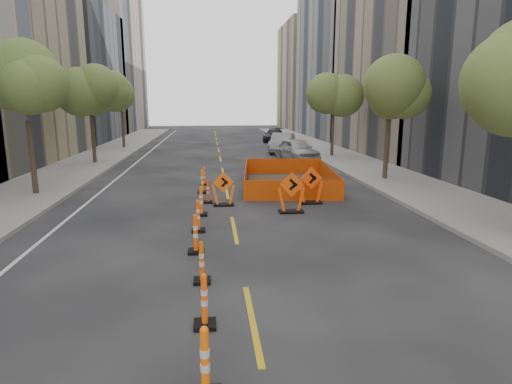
{
  "coord_description": "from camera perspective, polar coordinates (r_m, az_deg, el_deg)",
  "views": [
    {
      "loc": [
        -0.72,
        -9.35,
        4.03
      ],
      "look_at": [
        0.78,
        4.61,
        1.1
      ],
      "focal_mm": 30.0,
      "sensor_mm": 36.0,
      "label": 1
    }
  ],
  "objects": [
    {
      "name": "ground_plane",
      "position": [
        10.2,
        -1.61,
        -11.48
      ],
      "size": [
        140.0,
        140.0,
        0.0
      ],
      "primitive_type": "plane",
      "color": "black"
    },
    {
      "name": "bld_left_d",
      "position": [
        51.29,
        -25.43,
        14.0
      ],
      "size": [
        12.0,
        16.0,
        14.0
      ],
      "primitive_type": "cube",
      "color": "#4C4C51",
      "rests_on": "ground"
    },
    {
      "name": "channelizer_6",
      "position": [
        17.6,
        -6.43,
        0.09
      ],
      "size": [
        0.38,
        0.38,
        0.97
      ],
      "primitive_type": null,
      "color": "red",
      "rests_on": "ground"
    },
    {
      "name": "channelizer_5",
      "position": [
        15.64,
        -7.33,
        -1.19
      ],
      "size": [
        0.43,
        0.43,
        1.09
      ],
      "primitive_type": null,
      "color": "#FF5B0A",
      "rests_on": "ground"
    },
    {
      "name": "channelizer_3",
      "position": [
        11.78,
        -8.07,
        -5.52
      ],
      "size": [
        0.43,
        0.43,
        1.1
      ],
      "primitive_type": null,
      "color": "#F44C0A",
      "rests_on": "ground"
    },
    {
      "name": "channelizer_0",
      "position": [
        6.29,
        -6.81,
        -21.8
      ],
      "size": [
        0.44,
        0.44,
        1.11
      ],
      "primitive_type": null,
      "color": "#FF620A",
      "rests_on": "ground"
    },
    {
      "name": "parked_car_near",
      "position": [
        30.49,
        5.46,
        5.63
      ],
      "size": [
        2.92,
        4.94,
        1.58
      ],
      "primitive_type": "imported",
      "rotation": [
        0.0,
        0.0,
        0.24
      ],
      "color": "#B7B7B9",
      "rests_on": "ground"
    },
    {
      "name": "chevron_sign_left",
      "position": [
        17.05,
        -4.37,
        0.44
      ],
      "size": [
        0.93,
        0.57,
        1.37
      ],
      "primitive_type": null,
      "rotation": [
        0.0,
        0.0,
        -0.02
      ],
      "color": "#FB5A0A",
      "rests_on": "ground"
    },
    {
      "name": "sidewalk_right",
      "position": [
        23.79,
        18.1,
        1.63
      ],
      "size": [
        4.0,
        90.0,
        0.15
      ],
      "primitive_type": "cube",
      "color": "gray",
      "rests_on": "ground"
    },
    {
      "name": "chevron_sign_center",
      "position": [
        15.95,
        4.74,
        -0.06
      ],
      "size": [
        1.16,
        0.89,
        1.53
      ],
      "primitive_type": null,
      "rotation": [
        0.0,
        0.0,
        -0.3
      ],
      "color": "#E34909",
      "rests_on": "ground"
    },
    {
      "name": "channelizer_1",
      "position": [
        8.05,
        -6.91,
        -14.15
      ],
      "size": [
        0.41,
        0.41,
        1.04
      ],
      "primitive_type": null,
      "color": "#FF500A",
      "rests_on": "ground"
    },
    {
      "name": "bld_right_d",
      "position": [
        52.96,
        14.16,
        17.92
      ],
      "size": [
        12.0,
        18.0,
        20.0
      ],
      "primitive_type": "cube",
      "color": "gray",
      "rests_on": "ground"
    },
    {
      "name": "bld_left_e",
      "position": [
        67.22,
        -20.98,
        16.13
      ],
      "size": [
        12.0,
        20.0,
        20.0
      ],
      "primitive_type": "cube",
      "color": "gray",
      "rests_on": "ground"
    },
    {
      "name": "sidewalk_left",
      "position": [
        23.24,
        -26.9,
        0.7
      ],
      "size": [
        4.0,
        90.0,
        0.15
      ],
      "primitive_type": "cube",
      "color": "gray",
      "rests_on": "ground"
    },
    {
      "name": "bld_right_e",
      "position": [
        70.33,
        8.77,
        14.89
      ],
      "size": [
        12.0,
        14.0,
        16.0
      ],
      "primitive_type": "cube",
      "color": "tan",
      "rests_on": "ground"
    },
    {
      "name": "parked_car_far",
      "position": [
        45.67,
        2.4,
        7.55
      ],
      "size": [
        3.04,
        4.94,
        1.34
      ],
      "primitive_type": "imported",
      "rotation": [
        0.0,
        0.0,
        -0.27
      ],
      "color": "black",
      "rests_on": "ground"
    },
    {
      "name": "safety_fence",
      "position": [
        21.37,
        4.22,
        2.09
      ],
      "size": [
        4.87,
        7.47,
        0.88
      ],
      "primitive_type": null,
      "rotation": [
        0.0,
        0.0,
        -0.1
      ],
      "color": "#E25A0B",
      "rests_on": "ground"
    },
    {
      "name": "channelizer_7",
      "position": [
        19.56,
        -7.18,
        1.44
      ],
      "size": [
        0.43,
        0.43,
        1.1
      ],
      "primitive_type": null,
      "color": "#FF660A",
      "rests_on": "ground"
    },
    {
      "name": "channelizer_4",
      "position": [
        13.71,
        -7.73,
        -3.15
      ],
      "size": [
        0.41,
        0.41,
        1.05
      ],
      "primitive_type": null,
      "color": "#FF4F0A",
      "rests_on": "ground"
    },
    {
      "name": "tree_l_b",
      "position": [
        20.82,
        -28.42,
        11.77
      ],
      "size": [
        2.8,
        2.8,
        5.95
      ],
      "color": "#382B1E",
      "rests_on": "ground"
    },
    {
      "name": "channelizer_2",
      "position": [
        9.9,
        -7.26,
        -9.24
      ],
      "size": [
        0.39,
        0.39,
        0.99
      ],
      "primitive_type": null,
      "color": "#D85009",
      "rests_on": "ground"
    },
    {
      "name": "tree_l_d",
      "position": [
        40.09,
        -17.56,
        11.96
      ],
      "size": [
        2.8,
        2.8,
        5.95
      ],
      "color": "#382B1E",
      "rests_on": "ground"
    },
    {
      "name": "channelizer_8",
      "position": [
        21.54,
        -6.95,
        2.17
      ],
      "size": [
        0.37,
        0.37,
        0.93
      ],
      "primitive_type": null,
      "color": "#FB5E0A",
      "rests_on": "ground"
    },
    {
      "name": "tree_r_b",
      "position": [
        23.22,
        17.43,
        12.48
      ],
      "size": [
        2.8,
        2.8,
        5.95
      ],
      "color": "#382B1E",
      "rests_on": "ground"
    },
    {
      "name": "tree_r_c",
      "position": [
        32.65,
        10.34,
        12.47
      ],
      "size": [
        2.8,
        2.8,
        5.95
      ],
      "color": "#382B1E",
      "rests_on": "ground"
    },
    {
      "name": "parked_car_mid",
      "position": [
        35.66,
        3.51,
        6.55
      ],
      "size": [
        3.03,
        5.07,
        1.58
      ],
      "primitive_type": "imported",
      "rotation": [
        0.0,
        0.0,
        -0.3
      ],
      "color": "gray",
      "rests_on": "ground"
    },
    {
      "name": "tree_l_c",
      "position": [
        30.34,
        -21.27,
        11.94
      ],
      "size": [
        2.8,
        2.8,
        5.95
      ],
      "color": "#382B1E",
      "rests_on": "ground"
    },
    {
      "name": "chevron_sign_right",
      "position": [
        17.47,
        7.34,
        0.9
      ],
      "size": [
        1.08,
        0.73,
        1.52
      ],
      "primitive_type": null,
      "rotation": [
        0.0,
        0.0,
        0.13
      ],
      "color": "#FF480A",
      "rests_on": "ground"
    },
    {
      "name": "bld_right_c",
      "position": [
        37.7,
        22.79,
        15.42
      ],
      "size": [
        12.0,
        16.0,
        14.0
      ],
      "primitive_type": "cube",
      "color": "gray",
      "rests_on": "ground"
    }
  ]
}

